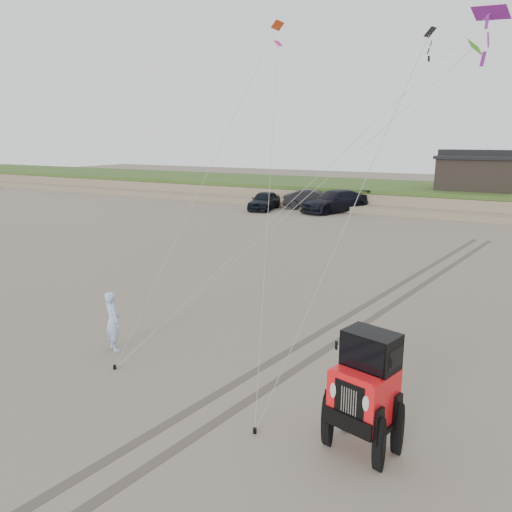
% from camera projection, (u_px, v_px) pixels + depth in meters
% --- Properties ---
extents(ground, '(160.00, 160.00, 0.00)m').
position_uv_depth(ground, '(217.00, 381.00, 12.75)').
color(ground, '#6B6054').
rests_on(ground, ground).
extents(dune_ridge, '(160.00, 14.25, 1.73)m').
position_uv_depth(dune_ridge, '(450.00, 198.00, 44.39)').
color(dune_ridge, '#7A6B54').
rests_on(dune_ridge, ground).
extents(cabin, '(6.40, 5.40, 3.35)m').
position_uv_depth(cabin, '(477.00, 172.00, 42.46)').
color(cabin, black).
rests_on(cabin, dune_ridge).
extents(truck_a, '(2.68, 4.91, 1.58)m').
position_uv_depth(truck_a, '(264.00, 201.00, 42.89)').
color(truck_a, black).
rests_on(truck_a, ground).
extents(truck_b, '(5.28, 2.82, 1.65)m').
position_uv_depth(truck_b, '(313.00, 200.00, 43.26)').
color(truck_b, black).
rests_on(truck_b, ground).
extents(truck_c, '(5.03, 6.71, 1.81)m').
position_uv_depth(truck_c, '(334.00, 201.00, 41.52)').
color(truck_c, black).
rests_on(truck_c, ground).
extents(jeep, '(3.48, 5.65, 1.96)m').
position_uv_depth(jeep, '(363.00, 405.00, 9.71)').
color(jeep, red).
rests_on(jeep, ground).
extents(man, '(0.76, 0.65, 1.77)m').
position_uv_depth(man, '(113.00, 321.00, 14.43)').
color(man, '#839BCB').
rests_on(man, ground).
extents(kite_flock, '(8.61, 7.59, 2.18)m').
position_uv_depth(kite_flock, '(432.00, 25.00, 16.80)').
color(kite_flock, black).
rests_on(kite_flock, ground).
extents(stake_main, '(0.08, 0.08, 0.12)m').
position_uv_depth(stake_main, '(115.00, 367.00, 13.37)').
color(stake_main, black).
rests_on(stake_main, ground).
extents(stake_aux, '(0.08, 0.08, 0.12)m').
position_uv_depth(stake_aux, '(255.00, 431.00, 10.47)').
color(stake_aux, black).
rests_on(stake_aux, ground).
extents(tire_tracks, '(5.22, 29.74, 0.01)m').
position_uv_depth(tire_tracks, '(380.00, 304.00, 18.59)').
color(tire_tracks, '#4C443D').
rests_on(tire_tracks, ground).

